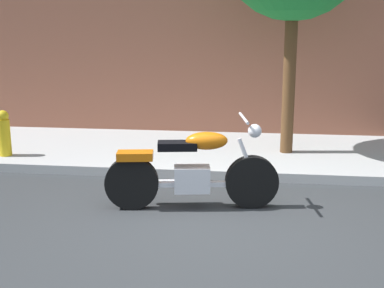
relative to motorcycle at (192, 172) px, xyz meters
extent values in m
plane|color=#303335|center=(0.32, -0.57, -0.47)|extent=(60.00, 60.00, 0.00)
cube|color=#A9A9A9|center=(0.32, 2.68, -0.40)|extent=(20.10, 2.94, 0.14)
cylinder|color=black|center=(0.74, 0.12, -0.13)|extent=(0.68, 0.24, 0.67)
cylinder|color=black|center=(-0.74, -0.12, -0.13)|extent=(0.68, 0.24, 0.67)
cube|color=silver|center=(0.00, 0.00, -0.08)|extent=(0.48, 0.35, 0.32)
cube|color=silver|center=(0.00, 0.00, -0.15)|extent=(1.35, 0.29, 0.06)
ellipsoid|color=#D1660C|center=(0.18, 0.02, 0.40)|extent=(0.55, 0.34, 0.22)
cube|color=black|center=(-0.18, -0.03, 0.34)|extent=(0.51, 0.31, 0.10)
cube|color=#D1660C|center=(-0.69, -0.12, 0.22)|extent=(0.47, 0.31, 0.10)
cylinder|color=silver|center=(0.68, 0.11, 0.15)|extent=(0.28, 0.09, 0.58)
cylinder|color=silver|center=(0.62, 0.10, 0.68)|extent=(0.15, 0.70, 0.04)
sphere|color=silver|center=(0.76, 0.12, 0.52)|extent=(0.17, 0.17, 0.17)
cylinder|color=silver|center=(-0.27, 0.11, -0.18)|extent=(0.80, 0.22, 0.09)
cylinder|color=brown|center=(1.31, 2.57, 0.96)|extent=(0.21, 0.21, 2.86)
cylinder|color=gold|center=(-3.36, 1.72, -0.09)|extent=(0.20, 0.20, 0.75)
sphere|color=gold|center=(-3.36, 1.72, 0.34)|extent=(0.19, 0.19, 0.19)
camera|label=1|loc=(0.76, -5.92, 1.73)|focal=46.68mm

